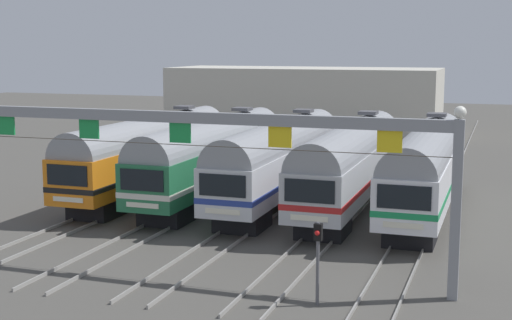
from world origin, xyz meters
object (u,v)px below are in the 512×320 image
Objects in this scene: yard_signal_mast at (318,248)px; commuter_train_white at (427,165)px; commuter_train_green at (213,154)px; commuter_train_silver at (280,158)px; catenary_gantry at (180,142)px; commuter_train_orange at (151,151)px; commuter_train_stainless at (351,161)px.

commuter_train_white is at bearing 82.51° from yard_signal_mast.
commuter_train_silver is (4.12, 0.00, 0.00)m from commuter_train_green.
catenary_gantry is 7.26× the size of yard_signal_mast.
yard_signal_mast is at bearing -97.49° from commuter_train_white.
commuter_train_green and commuter_train_silver have the same top height.
commuter_train_silver is 1.00× the size of commuter_train_white.
commuter_train_orange is 12.35m from commuter_train_stainless.
commuter_train_white is (12.35, 0.00, 0.00)m from commuter_train_green.
commuter_train_stainless reaches higher than yard_signal_mast.
commuter_train_green is 8.24m from commuter_train_stainless.
catenary_gantry is at bearing 160.75° from yard_signal_mast.
commuter_train_orange is 1.00× the size of commuter_train_silver.
yard_signal_mast is at bearing -82.51° from commuter_train_stainless.
catenary_gantry is at bearing -121.39° from commuter_train_white.
commuter_train_green and commuter_train_white have the same top height.
commuter_train_orange is 1.00× the size of commuter_train_green.
commuter_train_orange and commuter_train_stainless have the same top height.
commuter_train_orange and commuter_train_silver have the same top height.
commuter_train_silver is at bearing 111.53° from yard_signal_mast.
commuter_train_green is (4.12, 0.00, 0.00)m from commuter_train_orange.
commuter_train_stainless is at bearing 0.00° from commuter_train_orange.
commuter_train_silver is 6.04× the size of yard_signal_mast.
commuter_train_white is at bearing 0.00° from commuter_train_green.
commuter_train_green is at bearing 106.96° from catenary_gantry.
commuter_train_silver is 8.24m from commuter_train_white.
commuter_train_stainless is 15.80m from yard_signal_mast.
commuter_train_silver is 1.00× the size of commuter_train_stainless.
catenary_gantry reaches higher than commuter_train_white.
catenary_gantry is (-8.24, -13.50, 2.56)m from commuter_train_white.
commuter_train_green is 6.04× the size of yard_signal_mast.
commuter_train_stainless is at bearing 73.04° from catenary_gantry.
commuter_train_white is at bearing 0.00° from commuter_train_stainless.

